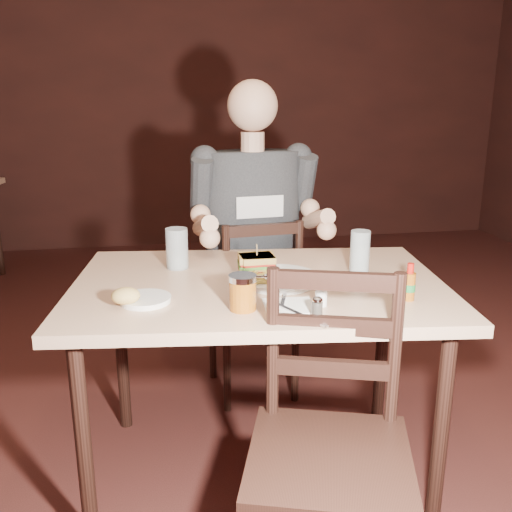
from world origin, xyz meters
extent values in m
plane|color=black|center=(0.00, 0.00, 0.00)|extent=(7.00, 7.00, 0.00)
plane|color=#3E1C18|center=(0.00, 3.50, 1.40)|extent=(6.00, 0.00, 6.00)
cube|color=tan|center=(-0.06, -0.04, 0.75)|extent=(1.39, 1.02, 0.04)
cylinder|color=black|center=(-0.66, -0.31, 0.36)|extent=(0.05, 0.05, 0.73)
cylinder|color=black|center=(-0.58, 0.37, 0.36)|extent=(0.05, 0.05, 0.73)
cylinder|color=black|center=(0.45, -0.45, 0.36)|extent=(0.05, 0.05, 0.73)
cylinder|color=black|center=(0.53, 0.23, 0.36)|extent=(0.05, 0.05, 0.73)
cylinder|color=white|center=(0.00, -0.05, 0.78)|extent=(0.31, 0.31, 0.02)
ellipsoid|color=maroon|center=(-0.06, -0.02, 0.79)|extent=(0.05, 0.05, 0.01)
cylinder|color=silver|center=(-0.34, 0.18, 0.85)|extent=(0.09, 0.09, 0.15)
cylinder|color=silver|center=(0.31, -0.02, 0.85)|extent=(0.08, 0.08, 0.16)
cube|color=white|center=(-0.02, -0.29, 0.77)|extent=(0.17, 0.16, 0.00)
cube|color=silver|center=(0.00, -0.38, 0.78)|extent=(0.11, 0.21, 0.01)
cube|color=silver|center=(-0.01, -0.22, 0.78)|extent=(0.06, 0.15, 0.00)
cylinder|color=white|center=(-0.45, -0.18, 0.78)|extent=(0.18, 0.18, 0.01)
ellipsoid|color=tan|center=(-0.51, -0.21, 0.81)|extent=(0.10, 0.08, 0.05)
camera|label=1|loc=(-0.42, -1.91, 1.41)|focal=40.00mm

